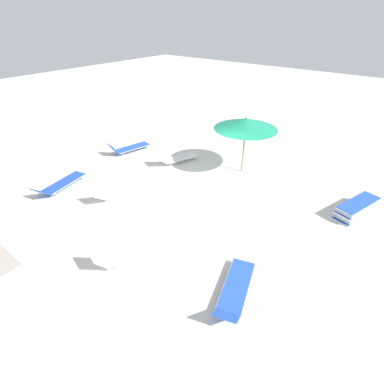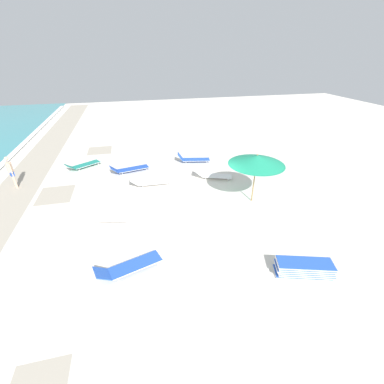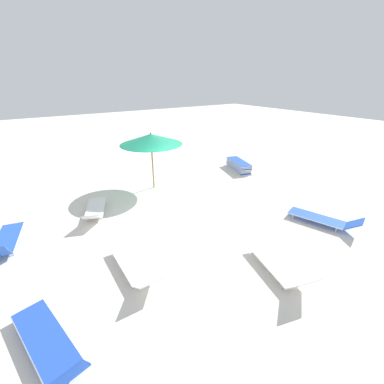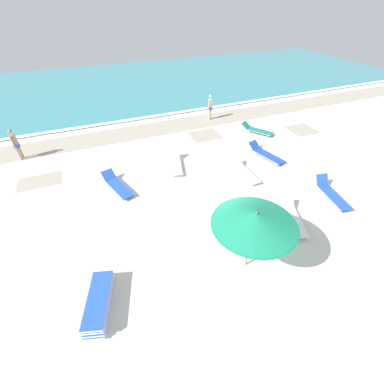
{
  "view_description": "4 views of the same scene",
  "coord_description": "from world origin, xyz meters",
  "px_view_note": "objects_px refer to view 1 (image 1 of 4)",
  "views": [
    {
      "loc": [
        -5.57,
        8.14,
        6.14
      ],
      "look_at": [
        -0.28,
        1.45,
        0.92
      ],
      "focal_mm": 28.0,
      "sensor_mm": 36.0,
      "label": 1
    },
    {
      "loc": [
        -9.92,
        2.95,
        6.61
      ],
      "look_at": [
        -0.07,
        0.59,
        0.95
      ],
      "focal_mm": 24.0,
      "sensor_mm": 36.0,
      "label": 2
    },
    {
      "loc": [
        4.51,
        7.28,
        4.53
      ],
      "look_at": [
        0.04,
        0.59,
        0.92
      ],
      "focal_mm": 24.0,
      "sensor_mm": 36.0,
      "label": 3
    },
    {
      "loc": [
        -3.74,
        -6.75,
        7.44
      ],
      "look_at": [
        -0.46,
        1.14,
        0.7
      ],
      "focal_mm": 24.0,
      "sensor_mm": 36.0,
      "label": 4
    }
  ],
  "objects_px": {
    "lounger_stack": "(357,208)",
    "sun_lounger_mid_beach_solo": "(60,184)",
    "sun_lounger_mid_beach_pair_b": "(176,158)",
    "sun_lounger_beside_umbrella": "(125,252)",
    "sun_lounger_near_water_right": "(129,148)",
    "beach_umbrella": "(246,124)",
    "sun_lounger_under_umbrella": "(235,291)",
    "sun_lounger_mid_beach_pair_a": "(115,190)"
  },
  "relations": [
    {
      "from": "sun_lounger_under_umbrella",
      "to": "sun_lounger_mid_beach_solo",
      "type": "distance_m",
      "value": 8.22
    },
    {
      "from": "sun_lounger_under_umbrella",
      "to": "sun_lounger_mid_beach_solo",
      "type": "relative_size",
      "value": 0.97
    },
    {
      "from": "beach_umbrella",
      "to": "sun_lounger_under_umbrella",
      "type": "xyz_separation_m",
      "value": [
        -3.31,
        6.03,
        -1.96
      ]
    },
    {
      "from": "sun_lounger_mid_beach_pair_a",
      "to": "sun_lounger_mid_beach_pair_b",
      "type": "xyz_separation_m",
      "value": [
        0.02,
        -3.64,
        0.0
      ]
    },
    {
      "from": "sun_lounger_near_water_right",
      "to": "sun_lounger_mid_beach_solo",
      "type": "height_order",
      "value": "sun_lounger_near_water_right"
    },
    {
      "from": "sun_lounger_mid_beach_solo",
      "to": "sun_lounger_mid_beach_pair_a",
      "type": "distance_m",
      "value": 2.32
    },
    {
      "from": "sun_lounger_under_umbrella",
      "to": "sun_lounger_mid_beach_solo",
      "type": "bearing_deg",
      "value": -19.07
    },
    {
      "from": "sun_lounger_mid_beach_pair_b",
      "to": "sun_lounger_mid_beach_pair_a",
      "type": "bearing_deg",
      "value": 111.12
    },
    {
      "from": "sun_lounger_mid_beach_pair_a",
      "to": "sun_lounger_near_water_right",
      "type": "bearing_deg",
      "value": -48.17
    },
    {
      "from": "sun_lounger_beside_umbrella",
      "to": "lounger_stack",
      "type": "bearing_deg",
      "value": -110.74
    },
    {
      "from": "beach_umbrella",
      "to": "sun_lounger_beside_umbrella",
      "type": "bearing_deg",
      "value": 91.21
    },
    {
      "from": "beach_umbrella",
      "to": "lounger_stack",
      "type": "relative_size",
      "value": 1.29
    },
    {
      "from": "lounger_stack",
      "to": "sun_lounger_mid_beach_solo",
      "type": "bearing_deg",
      "value": 46.49
    },
    {
      "from": "sun_lounger_mid_beach_pair_b",
      "to": "sun_lounger_beside_umbrella",
      "type": "bearing_deg",
      "value": 138.61
    },
    {
      "from": "sun_lounger_beside_umbrella",
      "to": "sun_lounger_mid_beach_pair_a",
      "type": "bearing_deg",
      "value": -19.51
    },
    {
      "from": "beach_umbrella",
      "to": "lounger_stack",
      "type": "bearing_deg",
      "value": 175.73
    },
    {
      "from": "beach_umbrella",
      "to": "sun_lounger_beside_umbrella",
      "type": "distance_m",
      "value": 7.07
    },
    {
      "from": "sun_lounger_beside_umbrella",
      "to": "sun_lounger_near_water_right",
      "type": "bearing_deg",
      "value": -27.03
    },
    {
      "from": "sun_lounger_under_umbrella",
      "to": "lounger_stack",
      "type": "bearing_deg",
      "value": -122.15
    },
    {
      "from": "sun_lounger_under_umbrella",
      "to": "sun_lounger_mid_beach_pair_b",
      "type": "xyz_separation_m",
      "value": [
        6.17,
        -4.94,
        0.0
      ]
    },
    {
      "from": "sun_lounger_under_umbrella",
      "to": "sun_lounger_near_water_right",
      "type": "distance_m",
      "value": 9.86
    },
    {
      "from": "sun_lounger_mid_beach_pair_a",
      "to": "sun_lounger_mid_beach_pair_b",
      "type": "distance_m",
      "value": 3.64
    },
    {
      "from": "sun_lounger_near_water_right",
      "to": "sun_lounger_mid_beach_solo",
      "type": "xyz_separation_m",
      "value": [
        -0.62,
        4.14,
        -0.01
      ]
    },
    {
      "from": "sun_lounger_beside_umbrella",
      "to": "sun_lounger_near_water_right",
      "type": "height_order",
      "value": "sun_lounger_near_water_right"
    },
    {
      "from": "sun_lounger_under_umbrella",
      "to": "sun_lounger_near_water_right",
      "type": "height_order",
      "value": "sun_lounger_near_water_right"
    },
    {
      "from": "lounger_stack",
      "to": "sun_lounger_beside_umbrella",
      "type": "bearing_deg",
      "value": 71.34
    },
    {
      "from": "beach_umbrella",
      "to": "sun_lounger_mid_beach_solo",
      "type": "xyz_separation_m",
      "value": [
        4.91,
        5.8,
        -1.96
      ]
    },
    {
      "from": "sun_lounger_near_water_right",
      "to": "sun_lounger_beside_umbrella",
      "type": "bearing_deg",
      "value": 149.27
    },
    {
      "from": "sun_lounger_under_umbrella",
      "to": "sun_lounger_mid_beach_solo",
      "type": "xyz_separation_m",
      "value": [
        8.22,
        -0.22,
        0.0
      ]
    },
    {
      "from": "sun_lounger_beside_umbrella",
      "to": "sun_lounger_mid_beach_solo",
      "type": "relative_size",
      "value": 0.9
    },
    {
      "from": "sun_lounger_under_umbrella",
      "to": "sun_lounger_near_water_right",
      "type": "xyz_separation_m",
      "value": [
        8.84,
        -4.36,
        0.01
      ]
    },
    {
      "from": "sun_lounger_under_umbrella",
      "to": "sun_lounger_mid_beach_pair_a",
      "type": "bearing_deg",
      "value": -29.37
    },
    {
      "from": "lounger_stack",
      "to": "beach_umbrella",
      "type": "bearing_deg",
      "value": 12.9
    },
    {
      "from": "lounger_stack",
      "to": "sun_lounger_beside_umbrella",
      "type": "distance_m",
      "value": 7.94
    },
    {
      "from": "sun_lounger_mid_beach_pair_b",
      "to": "beach_umbrella",
      "type": "bearing_deg",
      "value": -138.3
    },
    {
      "from": "sun_lounger_under_umbrella",
      "to": "sun_lounger_near_water_right",
      "type": "bearing_deg",
      "value": -43.78
    },
    {
      "from": "lounger_stack",
      "to": "sun_lounger_near_water_right",
      "type": "relative_size",
      "value": 0.92
    },
    {
      "from": "sun_lounger_under_umbrella",
      "to": "sun_lounger_beside_umbrella",
      "type": "xyz_separation_m",
      "value": [
        3.17,
        0.77,
        0.01
      ]
    },
    {
      "from": "lounger_stack",
      "to": "sun_lounger_beside_umbrella",
      "type": "relative_size",
      "value": 0.95
    },
    {
      "from": "sun_lounger_beside_umbrella",
      "to": "sun_lounger_mid_beach_pair_a",
      "type": "height_order",
      "value": "sun_lounger_beside_umbrella"
    },
    {
      "from": "sun_lounger_under_umbrella",
      "to": "sun_lounger_near_water_right",
      "type": "relative_size",
      "value": 1.04
    },
    {
      "from": "sun_lounger_beside_umbrella",
      "to": "beach_umbrella",
      "type": "bearing_deg",
      "value": -73.7
    }
  ]
}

